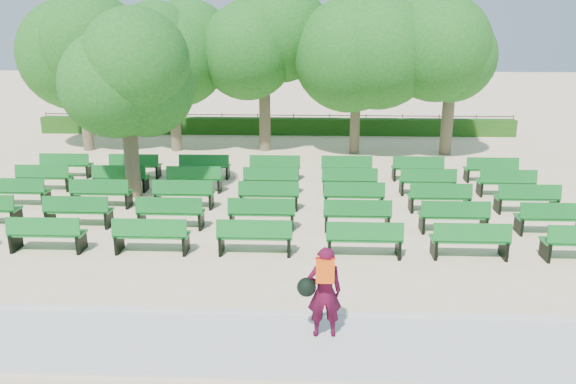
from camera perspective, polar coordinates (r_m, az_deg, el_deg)
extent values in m
plane|color=beige|center=(17.64, -4.28, -2.46)|extent=(120.00, 120.00, 0.00)
cube|color=beige|center=(10.96, -8.88, -14.88)|extent=(30.00, 2.20, 0.06)
cube|color=silver|center=(11.93, -7.81, -11.96)|extent=(30.00, 0.12, 0.10)
cube|color=#205014|center=(31.08, -1.31, 6.70)|extent=(26.00, 0.70, 0.90)
cube|color=#136E24|center=(18.17, -2.07, -0.24)|extent=(1.97, 0.67, 0.06)
cube|color=#136E24|center=(17.88, -2.13, 0.38)|extent=(1.95, 0.28, 0.45)
cylinder|color=brown|center=(20.06, -15.62, 3.77)|extent=(0.51, 0.51, 3.02)
ellipsoid|color=#1F661C|center=(19.68, -16.23, 11.40)|extent=(4.25, 4.25, 3.83)
imported|color=#450921|center=(10.62, 3.72, -10.10)|extent=(0.69, 0.49, 1.79)
cube|color=#FF550D|center=(10.22, 3.79, -8.03)|extent=(0.33, 0.17, 0.42)
sphere|color=black|center=(10.51, 1.89, -9.64)|extent=(0.36, 0.36, 0.36)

